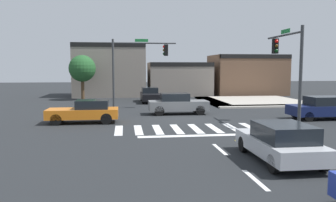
{
  "coord_description": "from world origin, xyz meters",
  "views": [
    {
      "loc": [
        -4.0,
        -23.36,
        3.48
      ],
      "look_at": [
        -1.0,
        0.2,
        1.14
      ],
      "focal_mm": 36.3,
      "sensor_mm": 36.0,
      "label": 1
    }
  ],
  "objects_px": {
    "car_gray": "(177,104)",
    "car_black": "(150,95)",
    "car_navy": "(325,108)",
    "roadside_tree": "(82,69)",
    "traffic_signal_northwest": "(137,60)",
    "car_orange": "(85,111)",
    "traffic_signal_southeast": "(288,59)",
    "car_silver": "(280,142)"
  },
  "relations": [
    {
      "from": "car_black",
      "to": "car_orange",
      "type": "xyz_separation_m",
      "value": [
        -5.04,
        -12.56,
        0.0
      ]
    },
    {
      "from": "traffic_signal_northwest",
      "to": "car_orange",
      "type": "height_order",
      "value": "traffic_signal_northwest"
    },
    {
      "from": "traffic_signal_southeast",
      "to": "car_silver",
      "type": "relative_size",
      "value": 1.34
    },
    {
      "from": "car_silver",
      "to": "car_gray",
      "type": "bearing_deg",
      "value": 7.75
    },
    {
      "from": "car_silver",
      "to": "car_orange",
      "type": "distance_m",
      "value": 12.92
    },
    {
      "from": "car_orange",
      "to": "traffic_signal_southeast",
      "type": "bearing_deg",
      "value": 167.3
    },
    {
      "from": "car_silver",
      "to": "roadside_tree",
      "type": "distance_m",
      "value": 27.7
    },
    {
      "from": "car_navy",
      "to": "roadside_tree",
      "type": "bearing_deg",
      "value": -41.95
    },
    {
      "from": "car_navy",
      "to": "car_gray",
      "type": "bearing_deg",
      "value": -21.45
    },
    {
      "from": "car_gray",
      "to": "car_black",
      "type": "xyz_separation_m",
      "value": [
        -1.37,
        9.28,
        -0.07
      ]
    },
    {
      "from": "car_orange",
      "to": "roadside_tree",
      "type": "height_order",
      "value": "roadside_tree"
    },
    {
      "from": "traffic_signal_southeast",
      "to": "car_silver",
      "type": "bearing_deg",
      "value": 152.08
    },
    {
      "from": "car_navy",
      "to": "roadside_tree",
      "type": "relative_size",
      "value": 0.97
    },
    {
      "from": "car_black",
      "to": "roadside_tree",
      "type": "relative_size",
      "value": 0.95
    },
    {
      "from": "traffic_signal_southeast",
      "to": "car_orange",
      "type": "xyz_separation_m",
      "value": [
        -12.06,
        2.72,
        -3.27
      ]
    },
    {
      "from": "traffic_signal_northwest",
      "to": "roadside_tree",
      "type": "relative_size",
      "value": 1.21
    },
    {
      "from": "car_orange",
      "to": "roadside_tree",
      "type": "xyz_separation_m",
      "value": [
        -2.0,
        15.63,
        2.64
      ]
    },
    {
      "from": "car_gray",
      "to": "car_black",
      "type": "height_order",
      "value": "car_gray"
    },
    {
      "from": "traffic_signal_southeast",
      "to": "car_navy",
      "type": "distance_m",
      "value": 5.5
    },
    {
      "from": "traffic_signal_southeast",
      "to": "car_gray",
      "type": "xyz_separation_m",
      "value": [
        -5.65,
        5.99,
        -3.21
      ]
    },
    {
      "from": "traffic_signal_northwest",
      "to": "car_black",
      "type": "xyz_separation_m",
      "value": [
        1.52,
        5.55,
        -3.39
      ]
    },
    {
      "from": "car_gray",
      "to": "car_black",
      "type": "bearing_deg",
      "value": 98.37
    },
    {
      "from": "car_black",
      "to": "car_navy",
      "type": "bearing_deg",
      "value": 39.85
    },
    {
      "from": "traffic_signal_southeast",
      "to": "roadside_tree",
      "type": "xyz_separation_m",
      "value": [
        -14.06,
        18.35,
        -0.64
      ]
    },
    {
      "from": "traffic_signal_northwest",
      "to": "traffic_signal_southeast",
      "type": "bearing_deg",
      "value": -48.72
    },
    {
      "from": "car_silver",
      "to": "roadside_tree",
      "type": "xyz_separation_m",
      "value": [
        -10.21,
        25.61,
        2.63
      ]
    },
    {
      "from": "traffic_signal_southeast",
      "to": "car_black",
      "type": "xyz_separation_m",
      "value": [
        -7.02,
        15.27,
        -3.28
      ]
    },
    {
      "from": "traffic_signal_southeast",
      "to": "car_gray",
      "type": "height_order",
      "value": "traffic_signal_southeast"
    },
    {
      "from": "car_gray",
      "to": "car_orange",
      "type": "height_order",
      "value": "car_gray"
    },
    {
      "from": "car_silver",
      "to": "traffic_signal_southeast",
      "type": "bearing_deg",
      "value": -27.92
    },
    {
      "from": "car_gray",
      "to": "car_orange",
      "type": "relative_size",
      "value": 1.0
    },
    {
      "from": "car_gray",
      "to": "car_navy",
      "type": "height_order",
      "value": "car_gray"
    },
    {
      "from": "traffic_signal_southeast",
      "to": "roadside_tree",
      "type": "distance_m",
      "value": 23.12
    },
    {
      "from": "traffic_signal_northwest",
      "to": "car_orange",
      "type": "xyz_separation_m",
      "value": [
        -3.52,
        -7.01,
        -3.39
      ]
    },
    {
      "from": "car_navy",
      "to": "car_black",
      "type": "bearing_deg",
      "value": -50.15
    },
    {
      "from": "traffic_signal_southeast",
      "to": "car_navy",
      "type": "bearing_deg",
      "value": -59.55
    },
    {
      "from": "traffic_signal_northwest",
      "to": "roadside_tree",
      "type": "height_order",
      "value": "traffic_signal_northwest"
    },
    {
      "from": "car_silver",
      "to": "car_orange",
      "type": "xyz_separation_m",
      "value": [
        -8.21,
        9.98,
        -0.01
      ]
    },
    {
      "from": "car_silver",
      "to": "roadside_tree",
      "type": "height_order",
      "value": "roadside_tree"
    },
    {
      "from": "car_black",
      "to": "traffic_signal_northwest",
      "type": "bearing_deg",
      "value": -15.32
    },
    {
      "from": "traffic_signal_southeast",
      "to": "car_black",
      "type": "bearing_deg",
      "value": 24.68
    },
    {
      "from": "car_black",
      "to": "car_silver",
      "type": "distance_m",
      "value": 22.76
    }
  ]
}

